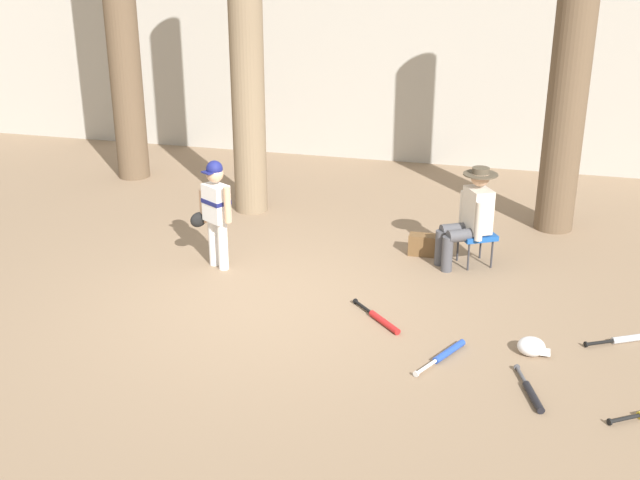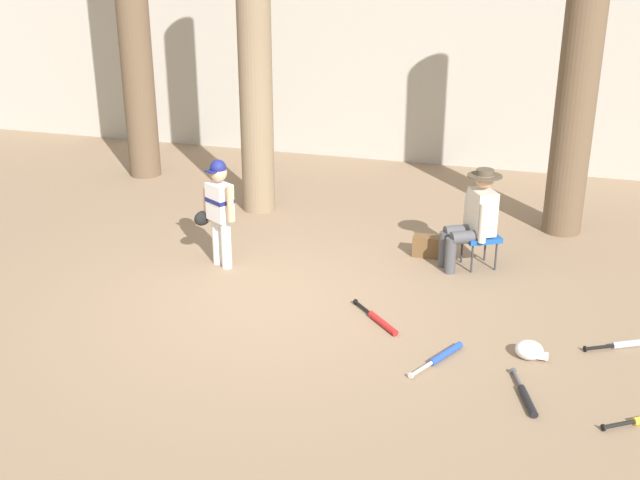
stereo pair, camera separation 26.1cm
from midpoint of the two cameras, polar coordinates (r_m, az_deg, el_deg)
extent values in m
plane|color=#897056|center=(8.57, -2.66, -4.59)|extent=(60.00, 60.00, 0.00)
cube|color=#ADA89E|center=(13.76, 5.80, 11.38)|extent=(18.00, 0.36, 2.73)
cylinder|color=#7F6B51|center=(10.86, -4.04, 14.82)|extent=(0.46, 0.46, 5.02)
cone|color=#7F6B51|center=(11.43, -3.72, 2.24)|extent=(0.70, 0.70, 0.27)
cylinder|color=brown|center=(10.57, 18.80, 11.39)|extent=(0.50, 0.50, 4.22)
cone|color=brown|center=(11.09, 17.51, 0.64)|extent=(0.67, 0.67, 0.30)
cylinder|color=white|center=(9.38, -5.95, -0.35)|extent=(0.12, 0.12, 0.58)
cylinder|color=white|center=(9.52, -6.59, -0.05)|extent=(0.12, 0.12, 0.58)
cube|color=white|center=(9.28, -6.40, 2.73)|extent=(0.36, 0.33, 0.44)
cube|color=navy|center=(9.27, -6.41, 2.86)|extent=(0.37, 0.34, 0.05)
sphere|color=tan|center=(9.17, -6.49, 4.80)|extent=(0.20, 0.20, 0.20)
sphere|color=navy|center=(9.15, -6.51, 5.16)|extent=(0.19, 0.19, 0.19)
cube|color=navy|center=(9.11, -6.96, 4.90)|extent=(0.17, 0.16, 0.02)
cylinder|color=tan|center=(9.07, -5.63, 2.58)|extent=(0.11, 0.11, 0.42)
cylinder|color=tan|center=(9.45, -7.32, 2.52)|extent=(0.11, 0.11, 0.40)
ellipsoid|color=black|center=(9.48, -7.64, 1.56)|extent=(0.22, 0.25, 0.18)
cube|color=#194C9E|center=(9.55, 12.17, 0.24)|extent=(0.55, 0.55, 0.06)
cylinder|color=#333338|center=(9.43, 11.63, -1.23)|extent=(0.02, 0.02, 0.38)
cylinder|color=#333338|center=(9.68, 10.91, -0.56)|extent=(0.02, 0.02, 0.38)
cylinder|color=#333338|center=(9.56, 13.27, -1.06)|extent=(0.02, 0.02, 0.38)
cylinder|color=#333338|center=(9.81, 12.52, -0.41)|extent=(0.02, 0.02, 0.38)
cylinder|color=#47474C|center=(9.37, 10.12, -1.11)|extent=(0.13, 0.13, 0.43)
cylinder|color=#47474C|center=(9.54, 9.66, -0.66)|extent=(0.13, 0.13, 0.43)
cylinder|color=#47474C|center=(9.37, 11.34, 0.21)|extent=(0.42, 0.33, 0.15)
cylinder|color=#47474C|center=(9.54, 10.85, 0.64)|extent=(0.42, 0.33, 0.15)
cube|color=beige|center=(9.44, 12.31, 2.00)|extent=(0.39, 0.43, 0.52)
cylinder|color=beige|center=(9.24, 12.40, 1.16)|extent=(0.12, 0.12, 0.46)
cylinder|color=beige|center=(9.62, 11.31, 2.06)|extent=(0.12, 0.12, 0.46)
sphere|color=tan|center=(9.32, 12.51, 4.31)|extent=(0.22, 0.22, 0.22)
cylinder|color=#4C4233|center=(9.31, 12.52, 4.51)|extent=(0.40, 0.40, 0.02)
cylinder|color=#4C4233|center=(9.30, 12.54, 4.70)|extent=(0.20, 0.20, 0.09)
cube|color=brown|center=(9.83, 8.44, -0.44)|extent=(0.34, 0.19, 0.26)
cylinder|color=brown|center=(12.80, -12.77, 16.44)|extent=(0.50, 0.50, 5.49)
cone|color=brown|center=(13.31, -11.81, 4.62)|extent=(0.76, 0.76, 0.30)
cylinder|color=black|center=(7.05, 21.64, -12.21)|extent=(0.26, 0.19, 0.03)
cylinder|color=black|center=(6.97, 20.69, -12.48)|extent=(0.04, 0.06, 0.06)
cylinder|color=red|center=(8.12, 5.46, -5.97)|extent=(0.38, 0.39, 0.07)
cylinder|color=black|center=(8.42, 3.99, -4.86)|extent=(0.25, 0.25, 0.03)
cylinder|color=black|center=(8.54, 3.43, -4.44)|extent=(0.05, 0.05, 0.06)
cylinder|color=#B7BCC6|center=(8.34, 22.39, -6.87)|extent=(0.41, 0.27, 0.07)
cylinder|color=black|center=(8.14, 20.25, -7.23)|extent=(0.27, 0.17, 0.03)
cylinder|color=black|center=(8.07, 19.36, -7.38)|extent=(0.04, 0.06, 0.06)
cylinder|color=black|center=(7.11, 15.71, -11.06)|extent=(0.19, 0.42, 0.07)
cylinder|color=#4C4C51|center=(7.40, 14.95, -9.61)|extent=(0.12, 0.28, 0.03)
cylinder|color=#4C4C51|center=(7.51, 14.67, -9.06)|extent=(0.06, 0.03, 0.06)
cylinder|color=#2347AD|center=(7.66, 10.00, -8.02)|extent=(0.27, 0.45, 0.07)
cylinder|color=silver|center=(7.38, 8.28, -9.15)|extent=(0.17, 0.29, 0.03)
cylinder|color=silver|center=(7.26, 7.55, -9.63)|extent=(0.06, 0.04, 0.06)
ellipsoid|color=silver|center=(7.80, 15.70, -7.61)|extent=(0.26, 0.24, 0.18)
cube|color=silver|center=(7.82, 16.59, -7.97)|extent=(0.11, 0.13, 0.02)
camera|label=1|loc=(0.13, -89.09, 0.36)|focal=44.65mm
camera|label=2|loc=(0.13, 90.91, -0.36)|focal=44.65mm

